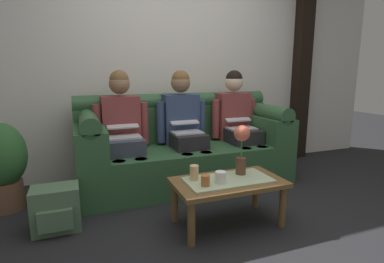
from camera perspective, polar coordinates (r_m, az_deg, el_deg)
ground_plane at (r=2.50m, az=7.91°, el=-17.86°), size 14.00×14.00×0.00m
back_wall_patterned at (r=3.77m, az=-4.41°, el=14.82°), size 6.00×0.12×2.90m
timber_pillar at (r=4.57m, az=19.83°, el=13.56°), size 0.20×0.20×2.90m
couch at (r=3.36m, az=-1.55°, el=-3.26°), size 2.23×0.88×0.96m
person_left at (r=3.14m, az=-12.85°, el=0.83°), size 0.56×0.67×1.22m
person_middle at (r=3.30m, az=-1.55°, el=1.58°), size 0.56×0.67×1.22m
person_right at (r=3.56m, az=8.40°, el=2.18°), size 0.56×0.67×1.22m
coffee_table at (r=2.46m, az=6.75°, el=-10.14°), size 0.87×0.49×0.38m
flower_vase at (r=2.49m, az=9.26°, el=-2.21°), size 0.13×0.13×0.41m
cup_near_left at (r=2.27m, az=2.53°, el=-9.14°), size 0.07×0.07×0.08m
cup_near_right at (r=2.38m, az=0.41°, el=-7.68°), size 0.07×0.07×0.12m
cup_far_center at (r=2.33m, az=5.36°, el=-8.51°), size 0.08×0.08×0.09m
backpack_left at (r=2.63m, az=-24.06°, el=-13.10°), size 0.35×0.28×0.35m
potted_plant at (r=3.12m, az=-31.89°, el=-4.97°), size 0.40×0.40×0.78m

